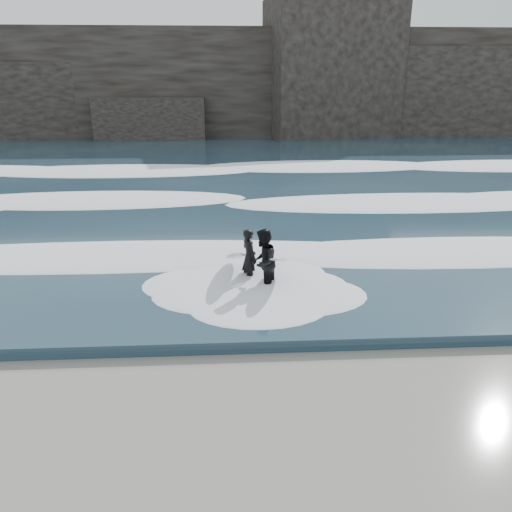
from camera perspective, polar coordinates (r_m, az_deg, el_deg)
The scene contains 8 objects.
ground at distance 8.65m, azimuth 5.02°, elevation -21.22°, with size 120.00×120.00×0.00m, color brown.
sea at distance 35.90m, azimuth -1.60°, elevation 10.83°, with size 90.00×52.00×0.30m, color #1F3747.
headland at distance 52.48m, azimuth -2.29°, elevation 18.93°, with size 70.00×9.00×10.00m, color black.
foam_near at distance 16.36m, azimuth 0.63°, elevation 0.93°, with size 60.00×3.20×0.20m, color white.
foam_mid at distance 23.09m, azimuth -0.57°, elevation 6.56°, with size 60.00×4.00×0.24m, color white.
foam_far at distance 31.91m, azimuth -1.38°, elevation 10.27°, with size 60.00×4.80×0.30m, color white.
surfer_left at distance 14.19m, azimuth -1.16°, elevation -0.12°, with size 1.06×1.99×1.68m.
surfer_right at distance 13.55m, azimuth 0.97°, elevation -0.70°, with size 1.26×1.94×1.87m.
Camera 1 is at (-1.09, -6.46, 5.65)m, focal length 35.00 mm.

